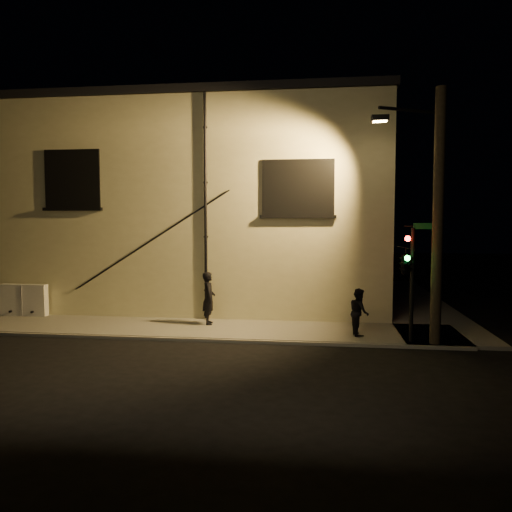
# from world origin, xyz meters

# --- Properties ---
(ground) EXTENTS (90.00, 90.00, 0.00)m
(ground) POSITION_xyz_m (0.00, 0.00, 0.00)
(ground) COLOR black
(sidewalk) EXTENTS (21.00, 16.00, 0.12)m
(sidewalk) POSITION_xyz_m (1.22, 4.39, 0.06)
(sidewalk) COLOR slate
(sidewalk) RESTS_ON ground
(building) EXTENTS (16.20, 12.23, 8.80)m
(building) POSITION_xyz_m (-3.00, 8.99, 4.40)
(building) COLOR beige
(building) RESTS_ON ground
(utility_cabinet) EXTENTS (1.86, 0.31, 1.22)m
(utility_cabinet) POSITION_xyz_m (-8.98, 2.70, 0.73)
(utility_cabinet) COLOR white
(utility_cabinet) RESTS_ON sidewalk
(pedestrian_a) EXTENTS (0.58, 0.76, 1.86)m
(pedestrian_a) POSITION_xyz_m (-1.50, 2.05, 1.05)
(pedestrian_a) COLOR black
(pedestrian_a) RESTS_ON sidewalk
(pedestrian_b) EXTENTS (0.69, 0.82, 1.51)m
(pedestrian_b) POSITION_xyz_m (3.67, 0.98, 0.88)
(pedestrian_b) COLOR black
(pedestrian_b) RESTS_ON sidewalk
(traffic_signal) EXTENTS (1.24, 2.12, 3.61)m
(traffic_signal) POSITION_xyz_m (4.97, 0.19, 2.55)
(traffic_signal) COLOR black
(traffic_signal) RESTS_ON sidewalk
(streetlamp_pole) EXTENTS (2.05, 1.40, 7.68)m
(streetlamp_pole) POSITION_xyz_m (5.77, 0.22, 4.04)
(streetlamp_pole) COLOR black
(streetlamp_pole) RESTS_ON ground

